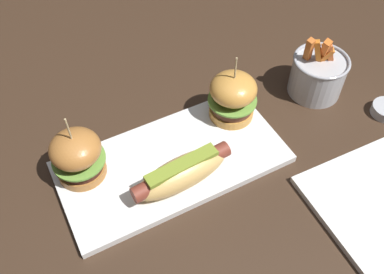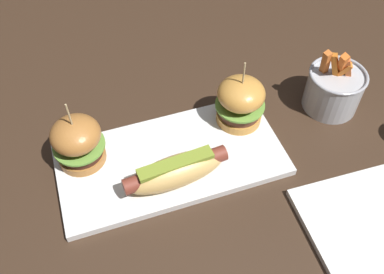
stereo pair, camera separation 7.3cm
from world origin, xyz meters
name	(u,v)px [view 2 (the right image)]	position (x,y,z in m)	size (l,w,h in m)	color
ground_plane	(171,162)	(0.00, 0.00, 0.00)	(3.00, 3.00, 0.00)	#382619
platter_main	(171,159)	(0.00, 0.00, 0.01)	(0.40, 0.20, 0.01)	white
hot_dog	(176,171)	(-0.01, -0.05, 0.04)	(0.18, 0.07, 0.05)	#DDB062
slider_left	(78,142)	(-0.15, 0.05, 0.06)	(0.09, 0.09, 0.14)	#B27034
slider_right	(240,101)	(0.15, 0.05, 0.06)	(0.09, 0.09, 0.14)	gold
fries_bucket	(334,88)	(0.34, 0.03, 0.05)	(0.11, 0.11, 0.14)	#B7BABF
side_plate	(376,230)	(0.27, -0.24, 0.01)	(0.21, 0.21, 0.01)	white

